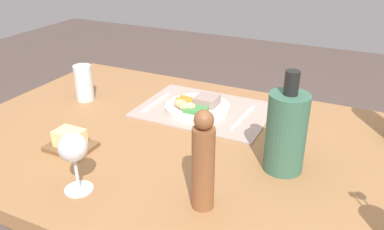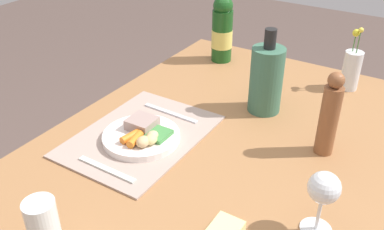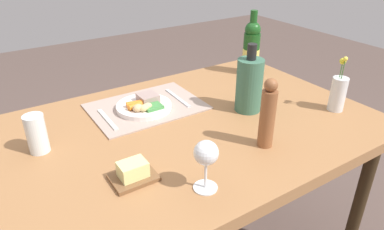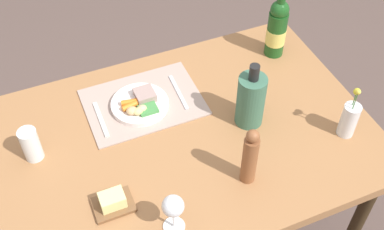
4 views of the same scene
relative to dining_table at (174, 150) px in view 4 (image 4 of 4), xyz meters
The scene contains 12 objects.
dining_table is the anchor object (origin of this frame).
placemat 0.23m from the dining_table, 79.31° to the right, with size 0.44×0.32×0.01m, color tan.
dinner_plate 0.22m from the dining_table, 73.08° to the right, with size 0.22×0.22×0.05m.
fork 0.25m from the dining_table, 116.24° to the right, with size 0.01×0.20×0.01m, color silver.
knife 0.30m from the dining_table, 41.18° to the right, with size 0.02×0.18×0.01m, color silver.
flower_vase 0.64m from the dining_table, 160.00° to the left, with size 0.06×0.06×0.23m.
wine_glass 0.40m from the dining_table, 68.83° to the left, with size 0.07×0.07×0.15m.
pepper_mill 0.35m from the dining_table, 123.09° to the left, with size 0.05×0.05×0.24m.
butter_dish 0.35m from the dining_table, 33.42° to the left, with size 0.13×0.10×0.06m.
wine_bottle 0.66m from the dining_table, 153.55° to the right, with size 0.08×0.08×0.31m.
cooler_bottle 0.34m from the dining_table, behind, with size 0.10×0.10×0.27m.
water_tumbler 0.50m from the dining_table, 13.72° to the right, with size 0.06×0.06×0.13m.
Camera 4 is at (0.38, 1.07, 2.11)m, focal length 45.80 mm.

